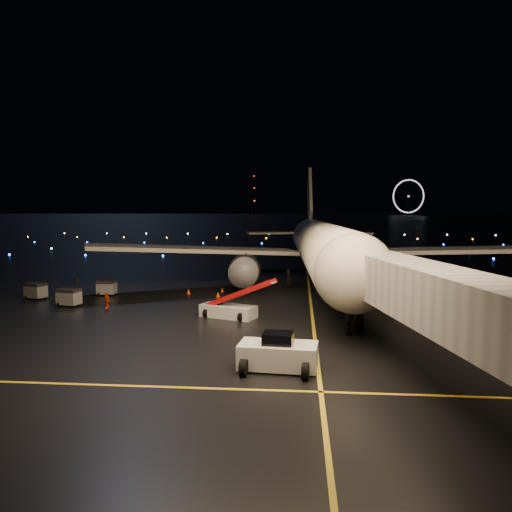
{
  "coord_description": "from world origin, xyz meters",
  "views": [
    {
      "loc": [
        10.84,
        -35.32,
        9.5
      ],
      "look_at": [
        6.67,
        12.0,
        5.0
      ],
      "focal_mm": 35.0,
      "sensor_mm": 36.0,
      "label": 1
    }
  ],
  "objects_px": {
    "baggage_cart_1": "(107,288)",
    "baggage_cart_3": "(36,291)",
    "airliner": "(321,219)",
    "belt_loader": "(228,298)",
    "pushback_tug": "(278,351)",
    "baggage_cart_0": "(69,298)",
    "crew_c": "(107,300)"
  },
  "relations": [
    {
      "from": "baggage_cart_1",
      "to": "baggage_cart_3",
      "type": "bearing_deg",
      "value": -157.57
    },
    {
      "from": "airliner",
      "to": "belt_loader",
      "type": "relative_size",
      "value": 8.06
    },
    {
      "from": "pushback_tug",
      "to": "baggage_cart_1",
      "type": "bearing_deg",
      "value": 135.32
    },
    {
      "from": "airliner",
      "to": "belt_loader",
      "type": "xyz_separation_m",
      "value": [
        -8.84,
        -19.87,
        -6.45
      ]
    },
    {
      "from": "airliner",
      "to": "baggage_cart_1",
      "type": "relative_size",
      "value": 30.1
    },
    {
      "from": "baggage_cart_1",
      "to": "baggage_cart_0",
      "type": "bearing_deg",
      "value": -102.66
    },
    {
      "from": "baggage_cart_0",
      "to": "baggage_cart_1",
      "type": "height_order",
      "value": "baggage_cart_0"
    },
    {
      "from": "baggage_cart_3",
      "to": "airliner",
      "type": "bearing_deg",
      "value": 42.9
    },
    {
      "from": "baggage_cart_0",
      "to": "baggage_cart_3",
      "type": "bearing_deg",
      "value": 158.53
    },
    {
      "from": "belt_loader",
      "to": "baggage_cart_1",
      "type": "distance_m",
      "value": 17.98
    },
    {
      "from": "baggage_cart_1",
      "to": "crew_c",
      "type": "bearing_deg",
      "value": -69.59
    },
    {
      "from": "baggage_cart_3",
      "to": "pushback_tug",
      "type": "bearing_deg",
      "value": -18.16
    },
    {
      "from": "crew_c",
      "to": "baggage_cart_3",
      "type": "distance_m",
      "value": 10.23
    },
    {
      "from": "pushback_tug",
      "to": "baggage_cart_0",
      "type": "relative_size",
      "value": 2.28
    },
    {
      "from": "crew_c",
      "to": "baggage_cart_0",
      "type": "xyz_separation_m",
      "value": [
        -4.07,
        0.67,
        0.08
      ]
    },
    {
      "from": "pushback_tug",
      "to": "baggage_cart_3",
      "type": "relative_size",
      "value": 2.3
    },
    {
      "from": "airliner",
      "to": "crew_c",
      "type": "height_order",
      "value": "airliner"
    },
    {
      "from": "baggage_cart_0",
      "to": "belt_loader",
      "type": "bearing_deg",
      "value": -0.67
    },
    {
      "from": "crew_c",
      "to": "airliner",
      "type": "bearing_deg",
      "value": 79.86
    },
    {
      "from": "crew_c",
      "to": "baggage_cart_0",
      "type": "bearing_deg",
      "value": -148.43
    },
    {
      "from": "belt_loader",
      "to": "crew_c",
      "type": "distance_m",
      "value": 12.55
    },
    {
      "from": "crew_c",
      "to": "baggage_cart_0",
      "type": "height_order",
      "value": "baggage_cart_0"
    },
    {
      "from": "airliner",
      "to": "baggage_cart_3",
      "type": "xyz_separation_m",
      "value": [
        -30.37,
        -12.82,
        -7.33
      ]
    },
    {
      "from": "airliner",
      "to": "baggage_cart_3",
      "type": "distance_m",
      "value": 33.77
    },
    {
      "from": "belt_loader",
      "to": "crew_c",
      "type": "height_order",
      "value": "belt_loader"
    },
    {
      "from": "baggage_cart_0",
      "to": "baggage_cart_1",
      "type": "relative_size",
      "value": 1.06
    },
    {
      "from": "crew_c",
      "to": "baggage_cart_1",
      "type": "distance_m",
      "value": 7.55
    },
    {
      "from": "crew_c",
      "to": "baggage_cart_0",
      "type": "distance_m",
      "value": 4.12
    },
    {
      "from": "pushback_tug",
      "to": "crew_c",
      "type": "relative_size",
      "value": 2.96
    },
    {
      "from": "baggage_cart_1",
      "to": "belt_loader",
      "type": "bearing_deg",
      "value": -34.8
    },
    {
      "from": "baggage_cart_0",
      "to": "baggage_cart_3",
      "type": "height_order",
      "value": "baggage_cart_0"
    },
    {
      "from": "crew_c",
      "to": "baggage_cart_1",
      "type": "bearing_deg",
      "value": 152.59
    }
  ]
}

